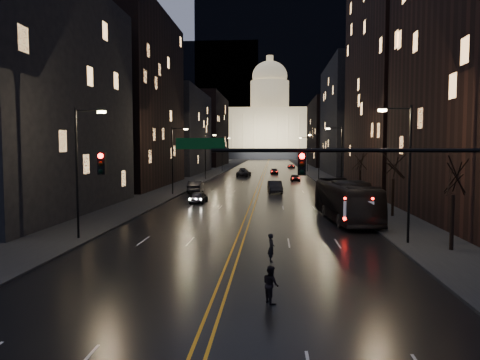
% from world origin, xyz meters
% --- Properties ---
extents(ground, '(900.00, 900.00, 0.00)m').
position_xyz_m(ground, '(0.00, 0.00, 0.00)').
color(ground, black).
rests_on(ground, ground).
extents(road, '(20.00, 320.00, 0.02)m').
position_xyz_m(road, '(0.00, 130.00, 0.01)').
color(road, black).
rests_on(road, ground).
extents(sidewalk_left, '(8.00, 320.00, 0.16)m').
position_xyz_m(sidewalk_left, '(-14.00, 130.00, 0.08)').
color(sidewalk_left, black).
rests_on(sidewalk_left, ground).
extents(sidewalk_right, '(8.00, 320.00, 0.16)m').
position_xyz_m(sidewalk_right, '(14.00, 130.00, 0.08)').
color(sidewalk_right, black).
rests_on(sidewalk_right, ground).
extents(center_line, '(0.62, 320.00, 0.01)m').
position_xyz_m(center_line, '(0.00, 130.00, 0.03)').
color(center_line, orange).
rests_on(center_line, road).
extents(building_left_near, '(12.00, 28.00, 22.00)m').
position_xyz_m(building_left_near, '(-21.00, 22.00, 11.00)').
color(building_left_near, black).
rests_on(building_left_near, ground).
extents(building_left_mid, '(12.00, 30.00, 28.00)m').
position_xyz_m(building_left_mid, '(-21.00, 54.00, 14.00)').
color(building_left_mid, black).
rests_on(building_left_mid, ground).
extents(building_left_far, '(12.00, 34.00, 20.00)m').
position_xyz_m(building_left_far, '(-21.00, 92.00, 10.00)').
color(building_left_far, black).
rests_on(building_left_far, ground).
extents(building_left_dist, '(12.00, 40.00, 24.00)m').
position_xyz_m(building_left_dist, '(-21.00, 140.00, 12.00)').
color(building_left_dist, black).
rests_on(building_left_dist, ground).
extents(building_right_tall, '(12.00, 30.00, 38.00)m').
position_xyz_m(building_right_tall, '(21.00, 50.00, 19.00)').
color(building_right_tall, black).
rests_on(building_right_tall, ground).
extents(building_right_mid, '(12.00, 34.00, 26.00)m').
position_xyz_m(building_right_mid, '(21.00, 92.00, 13.00)').
color(building_right_mid, black).
rests_on(building_right_mid, ground).
extents(building_right_dist, '(12.00, 40.00, 22.00)m').
position_xyz_m(building_right_dist, '(21.00, 140.00, 11.00)').
color(building_right_dist, black).
rests_on(building_right_dist, ground).
extents(mountain_ridge, '(520.00, 60.00, 130.00)m').
position_xyz_m(mountain_ridge, '(40.00, 380.00, 65.00)').
color(mountain_ridge, black).
rests_on(mountain_ridge, ground).
extents(capitol, '(90.00, 50.00, 58.50)m').
position_xyz_m(capitol, '(0.00, 250.00, 17.15)').
color(capitol, black).
rests_on(capitol, ground).
extents(traffic_signal, '(17.29, 0.45, 7.00)m').
position_xyz_m(traffic_signal, '(5.91, -0.00, 5.10)').
color(traffic_signal, black).
rests_on(traffic_signal, ground).
extents(streetlamp_right_near, '(2.13, 0.25, 9.00)m').
position_xyz_m(streetlamp_right_near, '(10.81, 10.00, 5.08)').
color(streetlamp_right_near, black).
rests_on(streetlamp_right_near, ground).
extents(streetlamp_left_near, '(2.13, 0.25, 9.00)m').
position_xyz_m(streetlamp_left_near, '(-10.81, 10.00, 5.08)').
color(streetlamp_left_near, black).
rests_on(streetlamp_left_near, ground).
extents(streetlamp_right_mid, '(2.13, 0.25, 9.00)m').
position_xyz_m(streetlamp_right_mid, '(10.81, 40.00, 5.08)').
color(streetlamp_right_mid, black).
rests_on(streetlamp_right_mid, ground).
extents(streetlamp_left_mid, '(2.13, 0.25, 9.00)m').
position_xyz_m(streetlamp_left_mid, '(-10.81, 40.00, 5.08)').
color(streetlamp_left_mid, black).
rests_on(streetlamp_left_mid, ground).
extents(streetlamp_right_far, '(2.13, 0.25, 9.00)m').
position_xyz_m(streetlamp_right_far, '(10.81, 70.00, 5.08)').
color(streetlamp_right_far, black).
rests_on(streetlamp_right_far, ground).
extents(streetlamp_left_far, '(2.13, 0.25, 9.00)m').
position_xyz_m(streetlamp_left_far, '(-10.81, 70.00, 5.08)').
color(streetlamp_left_far, black).
rests_on(streetlamp_left_far, ground).
extents(streetlamp_right_dist, '(2.13, 0.25, 9.00)m').
position_xyz_m(streetlamp_right_dist, '(10.81, 100.00, 5.08)').
color(streetlamp_right_dist, black).
rests_on(streetlamp_right_dist, ground).
extents(streetlamp_left_dist, '(2.13, 0.25, 9.00)m').
position_xyz_m(streetlamp_left_dist, '(-10.81, 100.00, 5.08)').
color(streetlamp_left_dist, black).
rests_on(streetlamp_left_dist, ground).
extents(tree_right_near, '(2.40, 2.40, 6.65)m').
position_xyz_m(tree_right_near, '(13.00, 8.00, 4.53)').
color(tree_right_near, black).
rests_on(tree_right_near, ground).
extents(tree_right_mid, '(2.40, 2.40, 6.65)m').
position_xyz_m(tree_right_mid, '(13.00, 22.00, 4.53)').
color(tree_right_mid, black).
rests_on(tree_right_mid, ground).
extents(tree_right_far, '(2.40, 2.40, 6.65)m').
position_xyz_m(tree_right_far, '(13.00, 38.00, 4.53)').
color(tree_right_far, black).
rests_on(tree_right_far, ground).
extents(bus, '(4.17, 12.85, 3.52)m').
position_xyz_m(bus, '(8.50, 19.76, 1.76)').
color(bus, black).
rests_on(bus, ground).
extents(oncoming_car_a, '(1.77, 4.10, 1.38)m').
position_xyz_m(oncoming_car_a, '(-6.20, 31.49, 0.69)').
color(oncoming_car_a, black).
rests_on(oncoming_car_a, ground).
extents(oncoming_car_b, '(2.05, 5.31, 1.72)m').
position_xyz_m(oncoming_car_b, '(-8.50, 43.54, 0.86)').
color(oncoming_car_b, black).
rests_on(oncoming_car_b, ground).
extents(oncoming_car_c, '(3.21, 5.73, 1.52)m').
position_xyz_m(oncoming_car_c, '(-4.08, 80.00, 0.76)').
color(oncoming_car_c, black).
rests_on(oncoming_car_c, ground).
extents(oncoming_car_d, '(2.18, 5.01, 1.43)m').
position_xyz_m(oncoming_car_d, '(-4.98, 90.88, 0.72)').
color(oncoming_car_d, black).
rests_on(oncoming_car_d, ground).
extents(receding_car_a, '(2.21, 5.34, 1.72)m').
position_xyz_m(receding_car_a, '(2.50, 43.52, 0.86)').
color(receding_car_a, black).
rests_on(receding_car_a, ground).
extents(receding_car_b, '(1.84, 4.18, 1.40)m').
position_xyz_m(receding_car_b, '(6.34, 66.22, 0.70)').
color(receding_car_b, black).
rests_on(receding_car_b, ground).
extents(receding_car_c, '(1.98, 4.62, 1.33)m').
position_xyz_m(receding_car_c, '(2.50, 89.36, 0.66)').
color(receding_car_c, black).
rests_on(receding_car_c, ground).
extents(receding_car_d, '(2.27, 4.52, 1.23)m').
position_xyz_m(receding_car_d, '(7.71, 121.42, 0.61)').
color(receding_car_d, black).
rests_on(receding_car_d, ground).
extents(pedestrian_a, '(0.47, 0.63, 1.58)m').
position_xyz_m(pedestrian_a, '(2.16, 4.86, 0.79)').
color(pedestrian_a, black).
rests_on(pedestrian_a, ground).
extents(pedestrian_b, '(0.71, 0.86, 1.55)m').
position_xyz_m(pedestrian_b, '(2.18, -2.00, 0.77)').
color(pedestrian_b, black).
rests_on(pedestrian_b, ground).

